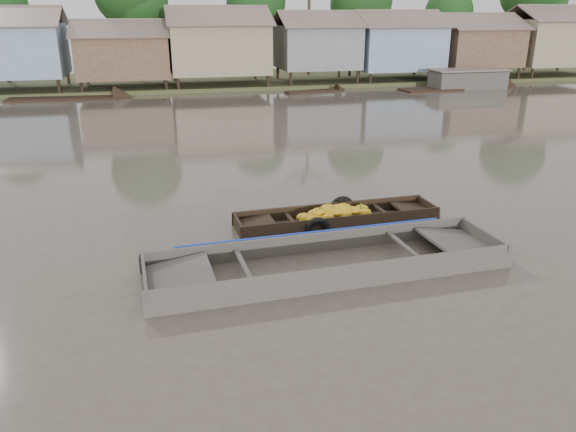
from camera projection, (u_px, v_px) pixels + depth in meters
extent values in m
plane|color=#4E443C|center=(272.00, 273.00, 11.69)|extent=(120.00, 120.00, 0.00)
cube|color=#384723|center=(181.00, 82.00, 41.79)|extent=(120.00, 12.00, 0.50)
cube|color=#7B90A9|center=(12.00, 50.00, 35.37)|extent=(6.20, 5.20, 3.20)
cube|color=brown|center=(1.00, 16.00, 33.38)|extent=(6.60, 3.02, 1.28)
cube|color=brown|center=(12.00, 15.00, 35.94)|extent=(6.60, 3.02, 1.28)
cube|color=brown|center=(123.00, 56.00, 37.00)|extent=(5.80, 4.60, 2.70)
cube|color=brown|center=(120.00, 28.00, 35.24)|extent=(6.20, 2.67, 1.14)
cube|color=brown|center=(121.00, 27.00, 37.51)|extent=(6.20, 2.67, 1.14)
cube|color=gray|center=(218.00, 48.00, 38.22)|extent=(6.50, 5.30, 3.30)
cube|color=brown|center=(219.00, 15.00, 36.18)|extent=(6.90, 3.08, 1.31)
cube|color=brown|center=(214.00, 15.00, 38.79)|extent=(6.90, 3.08, 1.31)
cube|color=slate|center=(317.00, 47.00, 39.76)|extent=(5.40, 4.70, 2.90)
cube|color=brown|center=(323.00, 19.00, 37.94)|extent=(5.80, 2.73, 1.17)
cube|color=brown|center=(312.00, 18.00, 40.26)|extent=(5.80, 2.73, 1.17)
cube|color=#7B90A9|center=(395.00, 47.00, 41.10)|extent=(6.00, 5.00, 3.10)
cube|color=brown|center=(405.00, 19.00, 39.18)|extent=(6.40, 2.90, 1.24)
cube|color=brown|center=(390.00, 18.00, 41.64)|extent=(6.40, 2.90, 1.24)
cube|color=brown|center=(475.00, 47.00, 42.54)|extent=(5.70, 4.90, 2.80)
cube|color=brown|center=(488.00, 21.00, 40.69)|extent=(6.10, 2.85, 1.21)
cube|color=brown|center=(469.00, 21.00, 43.10)|extent=(6.10, 2.85, 1.21)
cube|color=gray|center=(550.00, 42.00, 43.87)|extent=(6.30, 5.10, 3.40)
cube|color=brown|center=(567.00, 13.00, 41.86)|extent=(6.70, 2.96, 1.26)
cube|color=brown|center=(543.00, 13.00, 44.37)|extent=(6.70, 2.96, 1.26)
cylinder|color=#473323|center=(4.00, 50.00, 39.23)|extent=(0.28, 0.28, 4.90)
cylinder|color=#473323|center=(135.00, 39.00, 40.04)|extent=(0.28, 0.28, 6.30)
cylinder|color=#473323|center=(257.00, 44.00, 43.09)|extent=(0.28, 0.28, 5.25)
sphere|color=#133C16|center=(256.00, 2.00, 42.05)|extent=(4.50, 4.50, 4.50)
cylinder|color=#473323|center=(360.00, 41.00, 43.86)|extent=(0.28, 0.28, 5.60)
cylinder|color=#473323|center=(446.00, 45.00, 46.70)|extent=(0.28, 0.28, 4.55)
sphere|color=#133C16|center=(449.00, 12.00, 45.80)|extent=(3.90, 3.90, 3.90)
cylinder|color=#473323|center=(529.00, 32.00, 46.95)|extent=(0.28, 0.28, 6.65)
cylinder|color=#473323|center=(309.00, 25.00, 43.03)|extent=(0.24, 0.24, 8.00)
cube|color=black|center=(337.00, 226.00, 14.43)|extent=(5.17, 1.18, 0.08)
cube|color=black|center=(330.00, 211.00, 14.87)|extent=(5.25, 0.35, 0.49)
cube|color=black|center=(345.00, 226.00, 13.86)|extent=(5.25, 0.35, 0.49)
cube|color=black|center=(427.00, 209.00, 15.01)|extent=(0.10, 1.14, 0.46)
cube|color=black|center=(412.00, 209.00, 14.88)|extent=(0.93, 1.02, 0.18)
cube|color=black|center=(238.00, 228.00, 13.71)|extent=(0.10, 1.14, 0.46)
cube|color=black|center=(256.00, 224.00, 13.80)|extent=(0.93, 1.02, 0.18)
cube|color=black|center=(291.00, 220.00, 14.02)|extent=(0.14, 1.10, 0.05)
cube|color=black|center=(381.00, 211.00, 14.64)|extent=(0.14, 1.10, 0.05)
ellipsoid|color=gold|center=(350.00, 211.00, 14.33)|extent=(0.40, 0.28, 0.24)
ellipsoid|color=gold|center=(341.00, 210.00, 14.68)|extent=(0.37, 0.27, 0.22)
ellipsoid|color=gold|center=(374.00, 218.00, 14.28)|extent=(0.36, 0.26, 0.22)
ellipsoid|color=gold|center=(317.00, 223.00, 13.95)|extent=(0.42, 0.30, 0.25)
ellipsoid|color=gold|center=(361.00, 209.00, 14.69)|extent=(0.42, 0.30, 0.25)
ellipsoid|color=gold|center=(314.00, 220.00, 14.00)|extent=(0.43, 0.31, 0.26)
ellipsoid|color=gold|center=(341.00, 212.00, 14.22)|extent=(0.39, 0.27, 0.23)
ellipsoid|color=gold|center=(355.00, 211.00, 14.26)|extent=(0.34, 0.24, 0.20)
ellipsoid|color=gold|center=(343.00, 208.00, 14.28)|extent=(0.44, 0.31, 0.26)
ellipsoid|color=gold|center=(314.00, 214.00, 14.20)|extent=(0.37, 0.26, 0.22)
ellipsoid|color=gold|center=(316.00, 223.00, 13.93)|extent=(0.42, 0.30, 0.25)
ellipsoid|color=gold|center=(317.00, 220.00, 14.01)|extent=(0.38, 0.27, 0.23)
ellipsoid|color=gold|center=(331.00, 213.00, 14.18)|extent=(0.40, 0.29, 0.24)
ellipsoid|color=gold|center=(308.00, 218.00, 14.10)|extent=(0.43, 0.31, 0.26)
ellipsoid|color=gold|center=(345.00, 220.00, 14.08)|extent=(0.35, 0.25, 0.21)
ellipsoid|color=gold|center=(334.00, 210.00, 14.39)|extent=(0.41, 0.29, 0.25)
ellipsoid|color=gold|center=(328.00, 211.00, 14.35)|extent=(0.38, 0.27, 0.23)
ellipsoid|color=gold|center=(310.00, 226.00, 13.88)|extent=(0.34, 0.24, 0.21)
ellipsoid|color=gold|center=(319.00, 213.00, 14.22)|extent=(0.43, 0.31, 0.26)
ellipsoid|color=gold|center=(304.00, 217.00, 14.23)|extent=(0.39, 0.28, 0.24)
ellipsoid|color=gold|center=(324.00, 210.00, 14.48)|extent=(0.34, 0.24, 0.20)
ellipsoid|color=gold|center=(355.00, 211.00, 14.72)|extent=(0.37, 0.27, 0.22)
ellipsoid|color=gold|center=(329.00, 211.00, 14.49)|extent=(0.35, 0.25, 0.21)
ellipsoid|color=gold|center=(305.00, 222.00, 14.10)|extent=(0.33, 0.24, 0.20)
ellipsoid|color=gold|center=(329.00, 211.00, 14.43)|extent=(0.38, 0.27, 0.23)
ellipsoid|color=gold|center=(336.00, 212.00, 14.13)|extent=(0.41, 0.29, 0.25)
ellipsoid|color=gold|center=(328.00, 217.00, 14.00)|extent=(0.33, 0.24, 0.20)
ellipsoid|color=gold|center=(337.00, 208.00, 14.35)|extent=(0.33, 0.23, 0.20)
ellipsoid|color=gold|center=(364.00, 213.00, 14.38)|extent=(0.40, 0.28, 0.24)
ellipsoid|color=gold|center=(346.00, 214.00, 14.20)|extent=(0.37, 0.27, 0.22)
ellipsoid|color=gold|center=(328.00, 209.00, 14.25)|extent=(0.41, 0.29, 0.24)
ellipsoid|color=gold|center=(342.00, 210.00, 14.72)|extent=(0.36, 0.26, 0.21)
cylinder|color=#3F6626|center=(320.00, 210.00, 14.15)|extent=(0.04, 0.04, 0.17)
cylinder|color=#3F6626|center=(344.00, 208.00, 14.31)|extent=(0.04, 0.04, 0.17)
cylinder|color=#3F6626|center=(361.00, 206.00, 14.43)|extent=(0.04, 0.04, 0.17)
torus|color=black|center=(342.00, 209.00, 15.02)|extent=(0.71, 0.20, 0.71)
torus|color=black|center=(317.00, 229.00, 13.59)|extent=(0.65, 0.19, 0.64)
cube|color=#443F39|center=(328.00, 273.00, 11.86)|extent=(7.54, 1.96, 0.08)
cube|color=#443F39|center=(314.00, 245.00, 12.59)|extent=(7.63, 0.53, 0.61)
cube|color=#443F39|center=(344.00, 281.00, 10.95)|extent=(7.63, 0.53, 0.61)
cube|color=#443F39|center=(482.00, 242.00, 12.75)|extent=(0.15, 1.86, 0.58)
cube|color=#443F39|center=(458.00, 242.00, 12.55)|extent=(1.37, 1.67, 0.24)
cube|color=#443F39|center=(145.00, 284.00, 10.80)|extent=(0.15, 1.86, 0.58)
cube|color=#443F39|center=(179.00, 277.00, 10.94)|extent=(1.37, 1.67, 0.24)
cube|color=#443F39|center=(244.00, 266.00, 11.26)|extent=(0.19, 1.79, 0.05)
cube|color=#443F39|center=(405.00, 247.00, 12.19)|extent=(0.19, 1.79, 0.05)
cube|color=#665E54|center=(328.00, 271.00, 11.85)|extent=(5.75, 1.73, 0.02)
cube|color=#1133AD|center=(313.00, 234.00, 12.57)|extent=(6.17, 0.38, 0.15)
torus|color=olive|center=(468.00, 258.00, 12.40)|extent=(0.43, 0.43, 0.06)
torus|color=olive|center=(469.00, 256.00, 12.38)|extent=(0.35, 0.35, 0.06)
cube|color=black|center=(64.00, 101.00, 33.86)|extent=(6.57, 1.89, 0.35)
cube|color=black|center=(455.00, 90.00, 38.30)|extent=(8.05, 2.45, 0.35)
cube|color=black|center=(313.00, 93.00, 36.80)|extent=(3.87, 1.51, 0.35)
cube|color=black|center=(468.00, 80.00, 38.44)|extent=(5.00, 2.00, 1.20)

